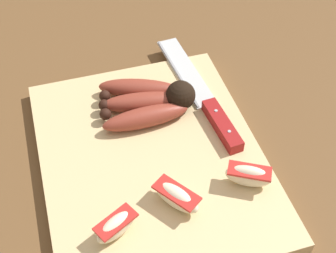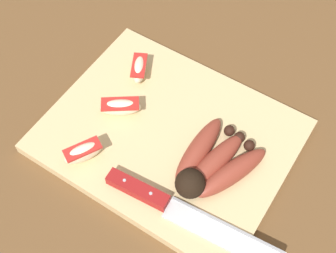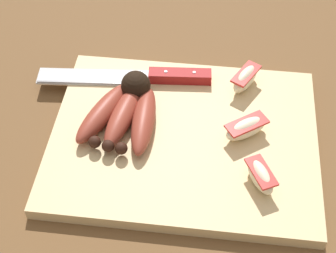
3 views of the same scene
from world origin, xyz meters
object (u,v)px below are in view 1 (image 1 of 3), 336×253
banana_bunch (150,101)px  apple_wedge_middle (249,176)px  chefs_knife (208,105)px  apple_wedge_near (176,197)px  apple_wedge_far (116,226)px

banana_bunch → apple_wedge_middle: 0.20m
chefs_knife → apple_wedge_near: size_ratio=4.05×
apple_wedge_near → apple_wedge_far: 0.09m
apple_wedge_middle → apple_wedge_far: 0.19m
chefs_knife → apple_wedge_middle: (-0.15, -0.00, 0.01)m
banana_bunch → chefs_knife: bearing=-105.6°
apple_wedge_near → apple_wedge_far: apple_wedge_far is taller
chefs_knife → apple_wedge_far: (-0.18, 0.18, 0.01)m
chefs_knife → apple_wedge_far: 0.25m
chefs_knife → banana_bunch: bearing=74.4°
chefs_knife → apple_wedge_middle: bearing=-179.4°
banana_bunch → apple_wedge_middle: bearing=-153.3°
chefs_knife → apple_wedge_far: apple_wedge_far is taller
banana_bunch → apple_wedge_middle: (-0.18, -0.09, 0.00)m
apple_wedge_near → banana_bunch: bearing=-4.2°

